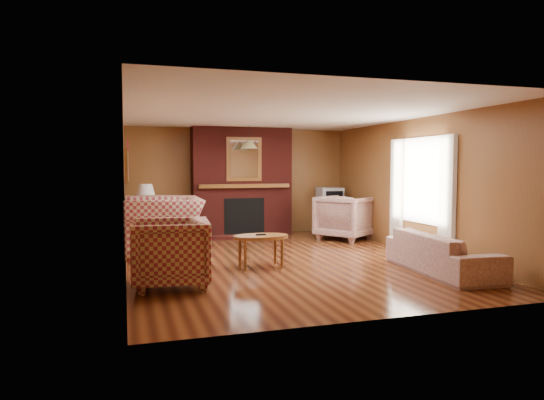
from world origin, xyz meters
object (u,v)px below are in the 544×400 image
object	(u,v)px
side_table	(146,230)
table_lamp	(146,198)
crt_tv	(330,198)
coffee_table	(261,239)
fireplace	(242,183)
floral_armchair	(345,217)
tv_stand	(329,220)
floral_sofa	(442,253)
plaid_loveseat	(163,225)
plaid_armchair	(171,253)

from	to	relation	value
side_table	table_lamp	world-z (taller)	table_lamp
side_table	crt_tv	distance (m)	4.20
coffee_table	crt_tv	xyz separation A→B (m)	(2.57, 3.25, 0.38)
fireplace	side_table	xyz separation A→B (m)	(-2.10, -0.53, -0.91)
side_table	table_lamp	bearing A→B (deg)	180.00
side_table	floral_armchair	bearing A→B (deg)	-9.38
floral_armchair	tv_stand	xyz separation A→B (m)	(0.09, 1.02, -0.18)
floral_sofa	table_lamp	size ratio (longest dim) A/B	3.06
floral_armchair	floral_sofa	bearing A→B (deg)	143.85
plaid_loveseat	crt_tv	world-z (taller)	crt_tv
table_lamp	floral_armchair	bearing A→B (deg)	-9.38
fireplace	plaid_armchair	bearing A→B (deg)	-114.62
plaid_armchair	floral_armchair	size ratio (longest dim) A/B	0.95
coffee_table	floral_armchair	bearing A→B (deg)	42.01
coffee_table	table_lamp	world-z (taller)	table_lamp
table_lamp	tv_stand	bearing A→B (deg)	4.82
coffee_table	table_lamp	xyz separation A→B (m)	(-1.58, 2.90, 0.47)
side_table	crt_tv	size ratio (longest dim) A/B	0.99
floral_sofa	tv_stand	distance (m)	4.38
floral_sofa	table_lamp	distance (m)	5.71
crt_tv	tv_stand	bearing A→B (deg)	90.00
table_lamp	plaid_loveseat	bearing A→B (deg)	-77.59
floral_sofa	table_lamp	bearing A→B (deg)	48.33
plaid_armchair	side_table	world-z (taller)	plaid_armchair
plaid_armchair	table_lamp	distance (m)	3.75
plaid_loveseat	tv_stand	bearing A→B (deg)	112.03
coffee_table	side_table	bearing A→B (deg)	118.58
plaid_armchair	side_table	distance (m)	3.73
fireplace	floral_sofa	xyz separation A→B (m)	(1.90, -4.57, -0.89)
table_lamp	crt_tv	distance (m)	4.17
plaid_loveseat	table_lamp	world-z (taller)	table_lamp
side_table	tv_stand	world-z (taller)	tv_stand
table_lamp	tv_stand	distance (m)	4.21
floral_sofa	tv_stand	xyz separation A→B (m)	(0.15, 4.38, -0.01)
floral_armchair	side_table	distance (m)	4.12
side_table	plaid_armchair	bearing A→B (deg)	-87.69
plaid_loveseat	table_lamp	distance (m)	1.23
tv_stand	fireplace	bearing A→B (deg)	172.20
plaid_armchair	fireplace	bearing A→B (deg)	160.42
coffee_table	crt_tv	size ratio (longest dim) A/B	1.57
coffee_table	side_table	distance (m)	3.31
coffee_table	table_lamp	size ratio (longest dim) A/B	1.32
floral_sofa	side_table	size ratio (longest dim) A/B	3.69
plaid_loveseat	floral_sofa	bearing A→B (deg)	53.51
plaid_loveseat	table_lamp	xyz separation A→B (m)	(-0.25, 1.14, 0.41)
fireplace	crt_tv	world-z (taller)	fireplace
fireplace	plaid_armchair	distance (m)	4.74
fireplace	plaid_loveseat	size ratio (longest dim) A/B	1.57
floral_armchair	tv_stand	size ratio (longest dim) A/B	1.79
fireplace	floral_sofa	distance (m)	5.02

